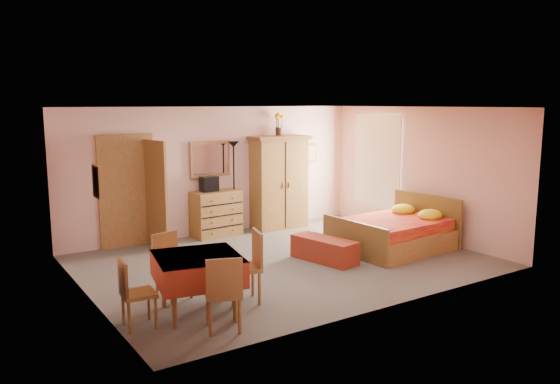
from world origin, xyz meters
TOP-DOWN VIEW (x-y plane):
  - floor at (0.00, 0.00)m, footprint 6.50×6.50m
  - ceiling at (0.00, 0.00)m, footprint 6.50×6.50m
  - wall_back at (0.00, 2.50)m, footprint 6.50×0.10m
  - wall_front at (0.00, -2.50)m, footprint 6.50×0.10m
  - wall_left at (-3.25, 0.00)m, footprint 0.10×5.00m
  - wall_right at (3.25, 0.00)m, footprint 0.10×5.00m
  - doorway at (-1.90, 2.47)m, footprint 1.06×0.12m
  - window at (3.21, 1.20)m, footprint 0.08×1.40m
  - picture_left at (-3.22, -0.60)m, footprint 0.04×0.32m
  - picture_back at (2.35, 2.47)m, footprint 0.30×0.04m
  - chest_of_drawers at (-0.15, 2.27)m, footprint 1.01×0.56m
  - wall_mirror at (-0.15, 2.48)m, footprint 0.92×0.13m
  - stereo at (-0.29, 2.28)m, footprint 0.33×0.24m
  - floor_lamp at (0.28, 2.30)m, footprint 0.32×0.32m
  - wardrobe at (1.32, 2.21)m, footprint 1.29×0.70m
  - sunflower_vase at (1.38, 2.31)m, footprint 0.19×0.19m
  - bed at (2.08, -0.44)m, footprint 2.09×1.69m
  - bench at (0.58, -0.35)m, footprint 0.67×1.26m
  - dining_table at (-2.21, -1.33)m, footprint 1.23×1.23m
  - chair_south at (-2.18, -1.96)m, footprint 0.55×0.55m
  - chair_north at (-2.27, -0.65)m, footprint 0.50×0.50m
  - chair_west at (-2.99, -1.33)m, footprint 0.42×0.42m
  - chair_east at (-1.53, -1.29)m, footprint 0.55×0.55m

SIDE VIEW (x-z plane):
  - floor at x=0.00m, z-range 0.00..0.00m
  - bench at x=0.58m, z-range 0.00..0.40m
  - dining_table at x=-2.21m, z-range 0.00..0.77m
  - chair_west at x=-2.99m, z-range 0.00..0.85m
  - chair_north at x=-2.27m, z-range 0.00..0.91m
  - chest_of_drawers at x=-0.15m, z-range 0.00..0.93m
  - chair_south at x=-2.18m, z-range 0.00..0.93m
  - bed at x=2.08m, z-range 0.00..0.93m
  - chair_east at x=-1.53m, z-range 0.00..0.98m
  - floor_lamp at x=0.28m, z-range 0.00..1.90m
  - wardrobe at x=1.32m, z-range 0.00..1.99m
  - doorway at x=-1.90m, z-range -0.05..2.10m
  - stereo at x=-0.29m, z-range 0.93..1.23m
  - wall_back at x=0.00m, z-range 0.00..2.60m
  - wall_front at x=0.00m, z-range 0.00..2.60m
  - wall_left at x=-3.25m, z-range 0.00..2.60m
  - wall_right at x=3.25m, z-range 0.00..2.60m
  - window at x=3.21m, z-range 0.48..2.42m
  - picture_back at x=2.35m, z-range 1.35..1.75m
  - wall_mirror at x=-0.15m, z-range 1.19..1.91m
  - picture_left at x=-3.22m, z-range 1.49..1.91m
  - sunflower_vase at x=1.38m, z-range 1.99..2.47m
  - ceiling at x=0.00m, z-range 2.60..2.60m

